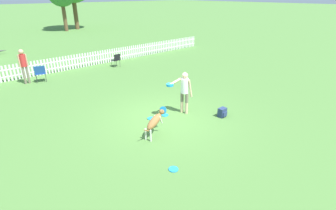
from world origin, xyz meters
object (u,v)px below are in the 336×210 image
Objects in this scene: handler_person at (184,88)px; leaping_dog at (155,121)px; frisbee_midfield at (151,119)px; frisbee_near_dog at (173,169)px; backpack_on_grass at (222,112)px; frisbee_near_handler at (165,115)px; folding_chair_center at (116,59)px; folding_chair_blue_left at (40,72)px; spectator_standing at (23,63)px.

leaping_dog is (-1.88, -0.56, -0.49)m from handler_person.
frisbee_midfield is (-1.23, 0.45, -0.99)m from handler_person.
backpack_on_grass reaches higher than frisbee_near_dog.
frisbee_near_handler is 7.72m from folding_chair_center.
frisbee_near_dog is 9.92m from folding_chair_blue_left.
frisbee_midfield is 0.29× the size of folding_chair_blue_left.
handler_person is 1.69m from backpack_on_grass.
frisbee_near_handler is 0.75× the size of backpack_on_grass.
handler_person is 7.85m from folding_chair_center.
folding_chair_center is (3.09, 7.15, 0.47)m from frisbee_midfield.
frisbee_near_handler is at bearing 134.42° from backpack_on_grass.
frisbee_near_dog is at bearing 92.60° from spectator_standing.
backpack_on_grass is 10.00m from spectator_standing.
leaping_dog is 8.23m from folding_chair_blue_left.
handler_person is 0.92× the size of spectator_standing.
backpack_on_grass is at bearing 60.45° from leaping_dog.
leaping_dog is 2.82m from backpack_on_grass.
backpack_on_grass is at bearing 113.75° from spectator_standing.
frisbee_midfield is (-0.58, 0.13, 0.00)m from frisbee_near_handler.
folding_chair_blue_left is at bearing 169.05° from leaping_dog.
spectator_standing is at bearing 114.35° from backpack_on_grass.
folding_chair_blue_left is (-1.99, 7.31, 0.52)m from frisbee_near_handler.
backpack_on_grass is 0.43× the size of folding_chair_center.
backpack_on_grass is 8.87m from folding_chair_center.
frisbee_near_handler is at bearing 109.53° from leaping_dog.
frisbee_near_dog is at bearing -118.31° from frisbee_midfield.
folding_chair_center is (4.56, 9.88, 0.47)m from frisbee_near_dog.
backpack_on_grass reaches higher than frisbee_midfield.
frisbee_near_dog is 0.32× the size of folding_chair_center.
backpack_on_grass is 0.39× the size of folding_chair_blue_left.
backpack_on_grass is (0.85, -1.20, -0.84)m from handler_person.
folding_chair_center is (1.02, 8.81, 0.31)m from backpack_on_grass.
folding_chair_center is 0.46× the size of spectator_standing.
spectator_standing is (-1.38, 8.43, 0.55)m from leaping_dog.
folding_chair_blue_left reaches higher than frisbee_midfield.
frisbee_midfield is 7.81m from folding_chair_center.
folding_chair_blue_left is at bearing 158.26° from spectator_standing.
handler_person is at bearing 111.90° from spectator_standing.
backpack_on_grass is at bearing -161.20° from handler_person.
spectator_standing is (-0.57, 10.14, 1.05)m from frisbee_near_dog.
frisbee_midfield is 0.15× the size of spectator_standing.
frisbee_midfield is (1.47, 2.72, 0.00)m from frisbee_near_dog.
folding_chair_center is (3.74, 8.17, -0.03)m from leaping_dog.
handler_person is 1.82× the size of folding_chair_blue_left.
frisbee_near_handler is 0.15× the size of spectator_standing.
folding_chair_blue_left is (-3.49, 8.84, 0.36)m from backpack_on_grass.
frisbee_midfield is at bearing 61.69° from frisbee_near_dog.
folding_chair_center reaches higher than frisbee_midfield.
frisbee_near_dog and frisbee_midfield have the same top height.
folding_chair_blue_left is (0.05, 9.91, 0.52)m from frisbee_near_dog.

